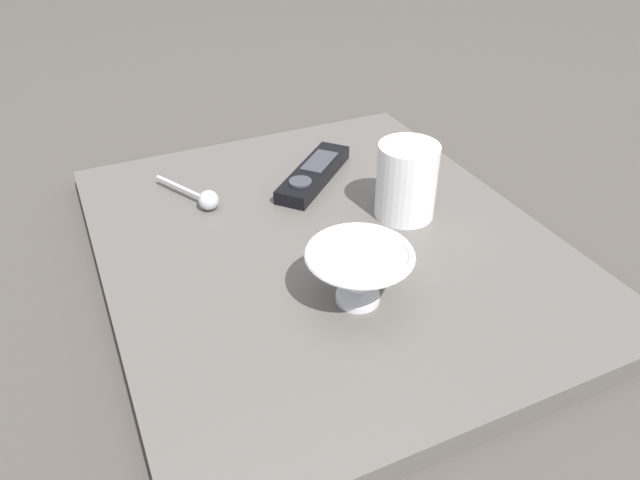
# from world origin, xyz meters

# --- Properties ---
(ground_plane) EXTENTS (6.00, 6.00, 0.00)m
(ground_plane) POSITION_xyz_m (0.00, 0.00, 0.00)
(ground_plane) COLOR #47423D
(table) EXTENTS (0.66, 0.56, 0.03)m
(table) POSITION_xyz_m (0.00, 0.00, 0.02)
(table) COLOR #5B5651
(table) RESTS_ON ground
(cereal_bowl) EXTENTS (0.12, 0.12, 0.07)m
(cereal_bowl) POSITION_xyz_m (0.13, -0.02, 0.07)
(cereal_bowl) COLOR silver
(cereal_bowl) RESTS_ON table
(coffee_mug) EXTENTS (0.08, 0.08, 0.10)m
(coffee_mug) POSITION_xyz_m (-0.01, 0.12, 0.08)
(coffee_mug) COLOR white
(coffee_mug) RESTS_ON table
(teaspoon) EXTENTS (0.11, 0.07, 0.03)m
(teaspoon) POSITION_xyz_m (-0.14, -0.12, 0.04)
(teaspoon) COLOR silver
(teaspoon) RESTS_ON table
(tv_remote_near) EXTENTS (0.16, 0.16, 0.02)m
(tv_remote_near) POSITION_xyz_m (-0.15, 0.05, 0.04)
(tv_remote_near) COLOR black
(tv_remote_near) RESTS_ON table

